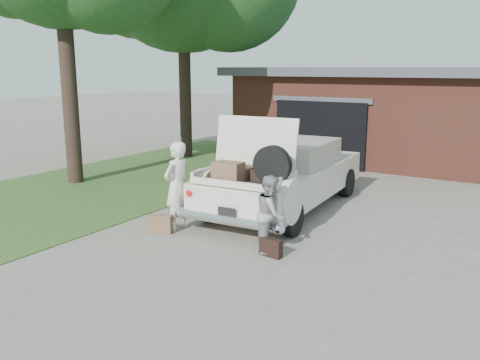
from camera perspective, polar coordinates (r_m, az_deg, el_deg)
The scene contains 8 objects.
ground at distance 9.91m, azimuth -1.87°, elevation -6.86°, with size 90.00×90.00×0.00m, color gray.
grass_strip at distance 15.54m, azimuth -12.51°, elevation 0.04°, with size 6.00×16.00×0.02m, color #2D4C1E.
house at distance 19.73m, azimuth 19.81°, elevation 7.09°, with size 12.80×7.80×3.30m.
sedan at distance 11.99m, azimuth 5.00°, elevation 0.61°, with size 2.52×5.70×2.30m.
woman_left at distance 10.44m, azimuth -7.10°, elevation -0.69°, with size 0.67×0.44×1.84m, color silver.
woman_right at distance 9.20m, azimuth 3.51°, elevation -3.78°, with size 0.69×0.54×1.42m, color gray.
suitcase_left at distance 10.44m, azimuth -8.98°, elevation -4.90°, with size 0.49×0.15×0.38m, color brown.
suitcase_right at distance 9.09m, azimuth 3.48°, elevation -7.58°, with size 0.43×0.14×0.33m, color black.
Camera 1 is at (5.26, -7.73, 3.28)m, focal length 38.00 mm.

